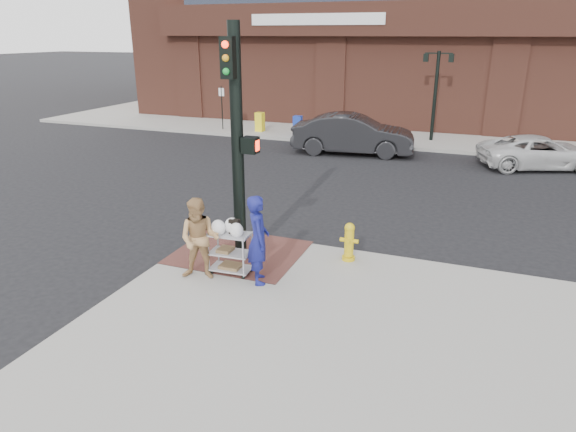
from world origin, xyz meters
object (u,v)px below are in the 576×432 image
at_px(woman_blue, 258,240).
at_px(utility_cart, 230,249).
at_px(minivan_white, 540,152).
at_px(pedestrian_tan, 200,239).
at_px(sedan_dark, 353,134).
at_px(traffic_signal_pole, 238,138).
at_px(lamp_post, 436,86).
at_px(fire_hydrant, 349,241).

distance_m(woman_blue, utility_cart, 0.82).
bearing_deg(minivan_white, pedestrian_tan, 130.33).
relative_size(sedan_dark, minivan_white, 1.15).
xyz_separation_m(pedestrian_tan, minivan_white, (7.14, 13.11, -0.38)).
bearing_deg(utility_cart, minivan_white, 62.26).
relative_size(pedestrian_tan, minivan_white, 0.38).
height_order(traffic_signal_pole, minivan_white, traffic_signal_pole).
relative_size(lamp_post, fire_hydrant, 4.59).
height_order(sedan_dark, fire_hydrant, sedan_dark).
bearing_deg(utility_cart, woman_blue, -11.93).
distance_m(pedestrian_tan, utility_cart, 0.69).
distance_m(woman_blue, sedan_dark, 12.78).
height_order(woman_blue, fire_hydrant, woman_blue).
bearing_deg(lamp_post, utility_cart, -98.09).
bearing_deg(utility_cart, lamp_post, 81.91).
height_order(minivan_white, utility_cart, utility_cart).
bearing_deg(lamp_post, traffic_signal_pole, -99.24).
distance_m(woman_blue, pedestrian_tan, 1.21).
distance_m(pedestrian_tan, fire_hydrant, 3.27).
height_order(woman_blue, pedestrian_tan, woman_blue).
relative_size(minivan_white, utility_cart, 3.75).
relative_size(woman_blue, fire_hydrant, 2.09).
bearing_deg(utility_cart, traffic_signal_pole, 102.00).
relative_size(lamp_post, woman_blue, 2.19).
height_order(traffic_signal_pole, sedan_dark, traffic_signal_pole).
distance_m(traffic_signal_pole, woman_blue, 2.24).
height_order(lamp_post, sedan_dark, lamp_post).
relative_size(woman_blue, sedan_dark, 0.36).
bearing_deg(woman_blue, minivan_white, -54.57).
distance_m(woman_blue, fire_hydrant, 2.25).
relative_size(lamp_post, sedan_dark, 0.78).
distance_m(pedestrian_tan, sedan_dark, 12.98).
xyz_separation_m(traffic_signal_pole, fire_hydrant, (2.33, 0.64, -2.24)).
relative_size(pedestrian_tan, utility_cart, 1.43).
bearing_deg(traffic_signal_pole, sedan_dark, 92.01).
bearing_deg(woman_blue, fire_hydrant, -70.11).
xyz_separation_m(lamp_post, sedan_dark, (-2.89, -3.55, -1.78)).
relative_size(minivan_white, fire_hydrant, 5.11).
bearing_deg(fire_hydrant, traffic_signal_pole, -164.57).
distance_m(traffic_signal_pole, minivan_white, 13.84).
bearing_deg(lamp_post, pedestrian_tan, -99.45).
xyz_separation_m(pedestrian_tan, fire_hydrant, (2.60, 1.94, -0.41)).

